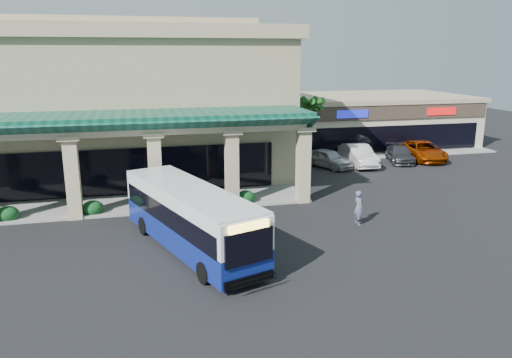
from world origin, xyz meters
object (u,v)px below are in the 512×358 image
object	(u,v)px
transit_bus	(190,219)
car_white	(358,155)
car_silver	(328,158)
pedestrian	(358,208)
car_red	(400,154)
car_gray	(423,151)

from	to	relation	value
transit_bus	car_white	xyz separation A→B (m)	(15.63, 14.99, -0.64)
car_silver	car_white	bearing A→B (deg)	-21.85
transit_bus	pedestrian	bearing A→B (deg)	-10.32
transit_bus	car_red	distance (m)	25.04
pedestrian	car_red	xyz separation A→B (m)	(10.45, 14.00, -0.27)
car_white	car_gray	world-z (taller)	car_white
pedestrian	car_gray	size ratio (longest dim) A/B	0.33
pedestrian	car_gray	world-z (taller)	pedestrian
transit_bus	car_gray	xyz separation A→B (m)	(22.10, 15.68, -0.71)
pedestrian	transit_bus	bearing A→B (deg)	95.37
car_red	car_gray	distance (m)	2.41
pedestrian	car_white	size ratio (longest dim) A/B	0.36
pedestrian	car_gray	distance (m)	19.19
car_silver	car_white	size ratio (longest dim) A/B	0.84
transit_bus	car_silver	xyz separation A→B (m)	(12.96, 14.88, -0.76)
car_gray	car_white	bearing A→B (deg)	-164.72
car_white	car_red	world-z (taller)	car_white
car_red	car_white	bearing A→B (deg)	-156.05
transit_bus	car_silver	world-z (taller)	transit_bus
pedestrian	car_white	world-z (taller)	pedestrian
car_white	car_gray	xyz separation A→B (m)	(6.47, 0.70, -0.07)
transit_bus	car_silver	size ratio (longest dim) A/B	2.44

